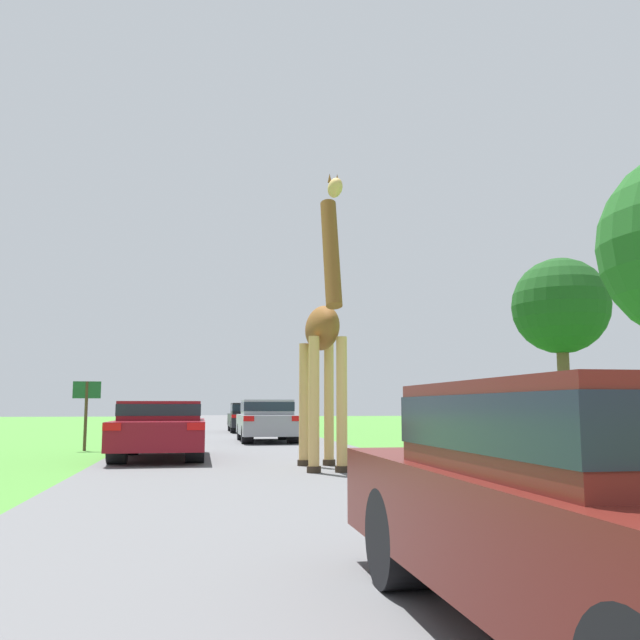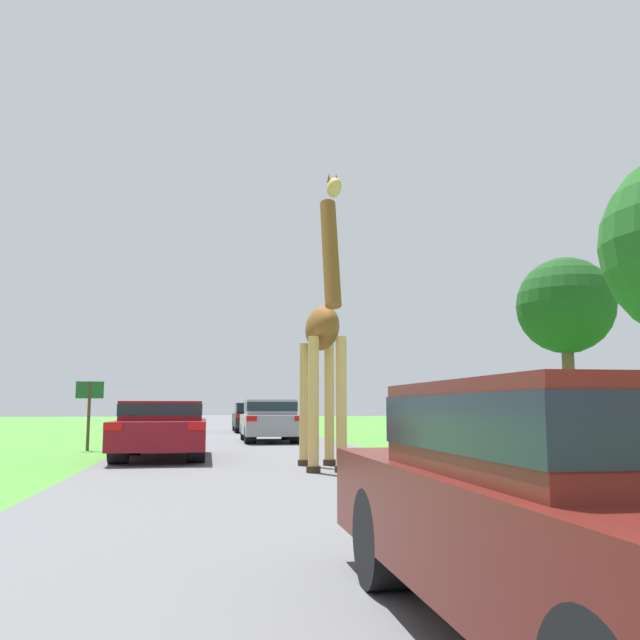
{
  "view_description": "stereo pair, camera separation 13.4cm",
  "coord_description": "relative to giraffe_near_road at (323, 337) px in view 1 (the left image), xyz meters",
  "views": [
    {
      "loc": [
        -1.17,
        0.54,
        1.13
      ],
      "look_at": [
        1.01,
        12.93,
        2.74
      ],
      "focal_mm": 38.0,
      "sensor_mm": 36.0,
      "label": 1
    },
    {
      "loc": [
        -1.03,
        0.52,
        1.13
      ],
      "look_at": [
        1.01,
        12.93,
        2.74
      ],
      "focal_mm": 38.0,
      "sensor_mm": 36.0,
      "label": 2
    }
  ],
  "objects": [
    {
      "name": "road",
      "position": [
        -1.04,
        17.22,
        -2.41
      ],
      "size": [
        6.43,
        120.0,
        0.0
      ],
      "color": "#5B5B5E",
      "rests_on": "ground"
    },
    {
      "name": "car_queue_right",
      "position": [
        -0.07,
        9.96,
        -1.7
      ],
      "size": [
        1.75,
        4.02,
        1.35
      ],
      "color": "gray",
      "rests_on": "ground"
    },
    {
      "name": "giraffe_near_road",
      "position": [
        0.0,
        0.0,
        0.0
      ],
      "size": [
        0.78,
        2.8,
        5.13
      ],
      "rotation": [
        0.0,
        0.0,
        3.12
      ],
      "color": "tan",
      "rests_on": "ground"
    },
    {
      "name": "sign_post",
      "position": [
        -5.12,
        6.18,
        -1.17
      ],
      "size": [
        0.7,
        0.08,
        1.78
      ],
      "color": "#4C3823",
      "rests_on": "ground"
    },
    {
      "name": "car_lead_maroon",
      "position": [
        -0.22,
        -9.27,
        -1.73
      ],
      "size": [
        1.75,
        4.32,
        1.25
      ],
      "color": "#561914",
      "rests_on": "ground"
    },
    {
      "name": "car_far_ahead",
      "position": [
        0.02,
        18.59,
        -1.72
      ],
      "size": [
        1.87,
        4.26,
        1.29
      ],
      "color": "black",
      "rests_on": "ground"
    },
    {
      "name": "car_queue_left",
      "position": [
        -3.05,
        3.16,
        -1.74
      ],
      "size": [
        1.89,
        4.27,
        1.25
      ],
      "color": "maroon",
      "rests_on": "ground"
    },
    {
      "name": "tree_left_edge",
      "position": [
        13.11,
        14.53,
        3.0
      ],
      "size": [
        4.16,
        4.16,
        7.55
      ],
      "color": "brown",
      "rests_on": "ground"
    }
  ]
}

